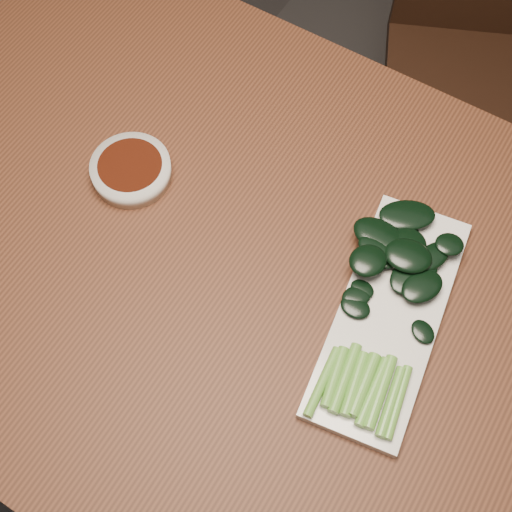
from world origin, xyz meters
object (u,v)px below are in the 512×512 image
at_px(table, 239,282).
at_px(chair_far, 497,58).
at_px(sauce_bowl, 131,170).
at_px(serving_plate, 389,316).
at_px(gai_lan, 388,290).

relative_size(table, chair_far, 1.57).
xyz_separation_m(table, sauce_bowl, (-0.20, 0.03, 0.09)).
xyz_separation_m(serving_plate, gai_lan, (-0.02, 0.02, 0.02)).
xyz_separation_m(chair_far, sauce_bowl, (-0.32, -0.74, 0.28)).
distance_m(sauce_bowl, gai_lan, 0.39).
distance_m(chair_far, sauce_bowl, 0.85).
bearing_deg(gai_lan, sauce_bowl, -177.24).
height_order(table, gai_lan, gai_lan).
relative_size(chair_far, serving_plate, 2.59).
bearing_deg(serving_plate, gai_lan, 125.39).
distance_m(table, gai_lan, 0.22).
xyz_separation_m(sauce_bowl, serving_plate, (0.40, -0.00, -0.01)).
height_order(chair_far, serving_plate, chair_far).
height_order(chair_far, sauce_bowl, chair_far).
xyz_separation_m(chair_far, serving_plate, (0.08, -0.74, 0.27)).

